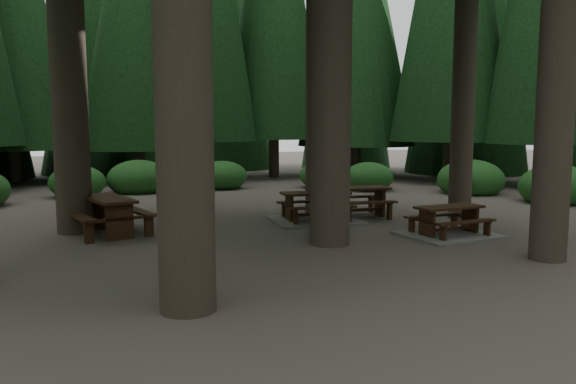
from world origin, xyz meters
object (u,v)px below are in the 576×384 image
object	(u,v)px
picnic_table_d	(354,197)
picnic_table_c	(315,211)
picnic_table_a	(449,226)
picnic_table_b	(108,210)

from	to	relation	value
picnic_table_d	picnic_table_c	bearing A→B (deg)	-163.03
picnic_table_a	picnic_table_c	world-z (taller)	picnic_table_c
picnic_table_a	picnic_table_b	distance (m)	7.76
picnic_table_a	picnic_table_b	world-z (taller)	picnic_table_b
picnic_table_d	picnic_table_b	bearing A→B (deg)	-172.00
picnic_table_b	picnic_table_d	bearing A→B (deg)	-102.09
picnic_table_b	picnic_table_a	bearing A→B (deg)	-126.09
picnic_table_b	picnic_table_c	bearing A→B (deg)	-104.30
picnic_table_a	picnic_table_d	bearing A→B (deg)	98.65
picnic_table_b	picnic_table_c	xyz separation A→B (m)	(5.15, -0.05, -0.31)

